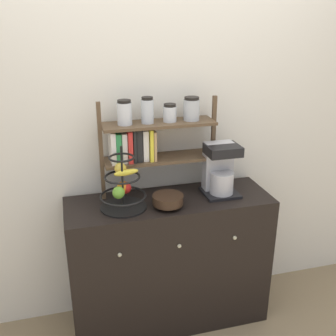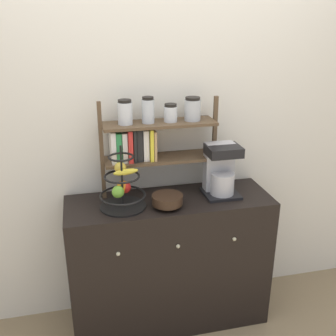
% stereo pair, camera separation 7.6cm
% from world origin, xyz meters
% --- Properties ---
extents(wall_back, '(7.00, 0.05, 2.60)m').
position_xyz_m(wall_back, '(0.00, 0.47, 1.30)').
color(wall_back, silver).
rests_on(wall_back, ground_plane).
extents(sideboard, '(1.28, 0.44, 0.90)m').
position_xyz_m(sideboard, '(0.00, 0.21, 0.45)').
color(sideboard, black).
rests_on(sideboard, ground_plane).
extents(coffee_maker, '(0.22, 0.21, 0.33)m').
position_xyz_m(coffee_maker, '(0.33, 0.23, 1.06)').
color(coffee_maker, black).
rests_on(coffee_maker, sideboard).
extents(fruit_stand, '(0.27, 0.27, 0.38)m').
position_xyz_m(fruit_stand, '(-0.29, 0.19, 1.03)').
color(fruit_stand, black).
rests_on(fruit_stand, sideboard).
extents(wooden_bowl, '(0.18, 0.18, 0.08)m').
position_xyz_m(wooden_bowl, '(-0.04, 0.12, 0.95)').
color(wooden_bowl, black).
rests_on(wooden_bowl, sideboard).
extents(shelf_hutch, '(0.73, 0.20, 0.62)m').
position_xyz_m(shelf_hutch, '(-0.10, 0.34, 1.29)').
color(shelf_hutch, brown).
rests_on(shelf_hutch, sideboard).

